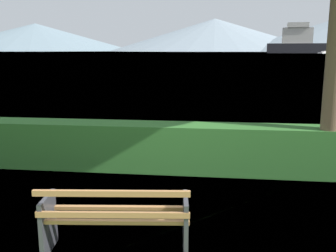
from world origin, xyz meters
The scene contains 6 objects.
ground_plane centered at (0.00, 0.00, 0.00)m, with size 1400.00×1400.00×0.00m, color #567A38.
water_surface centered at (0.00, 309.63, 0.00)m, with size 620.00×620.00×0.00m, color slate.
park_bench centered at (0.01, -0.06, 0.43)m, with size 1.74×0.74×0.87m.
hedge_row centered at (0.00, 3.12, 0.46)m, with size 8.52×0.69×0.93m, color #285B23.
fishing_boat_near centered at (67.69, 242.46, 0.52)m, with size 8.79×8.32×1.47m.
distant_hills centered at (67.38, 566.70, 28.78)m, with size 905.00×440.40×66.45m.
Camera 1 is at (1.10, -4.03, 2.34)m, focal length 40.57 mm.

